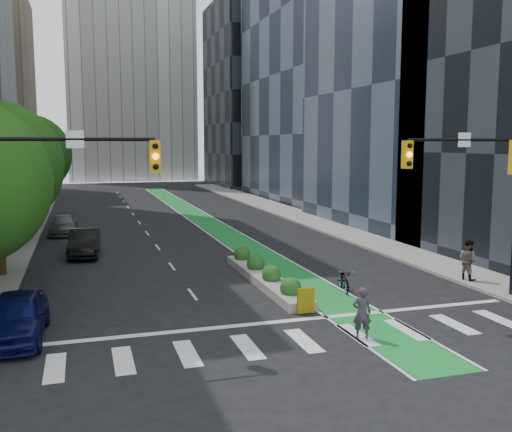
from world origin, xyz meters
TOP-DOWN VIEW (x-y plane):
  - ground at (0.00, 0.00)m, footprint 160.00×160.00m
  - sidewalk_left at (-11.80, 25.00)m, footprint 3.60×90.00m
  - sidewalk_right at (11.80, 25.00)m, footprint 3.60×90.00m
  - bike_lane_paint at (3.00, 30.00)m, footprint 2.20×70.00m
  - building_glass_far at (21.00, 45.00)m, footprint 14.00×24.00m
  - building_dark_end at (20.00, 68.00)m, footprint 14.00×18.00m
  - tree_midfar at (-11.00, 22.00)m, footprint 5.60×5.60m
  - tree_far at (-11.00, 32.00)m, footprint 6.60×6.60m
  - signal_left at (-8.70, 0.46)m, footprint 6.14×0.51m
  - signal_right at (8.67, 0.47)m, footprint 5.82×0.51m
  - median_planter at (1.20, 7.04)m, footprint 1.20×10.26m
  - bicycle at (4.20, 4.61)m, footprint 1.12×2.05m
  - cyclist at (2.00, -1.34)m, footprint 0.75×0.58m
  - parked_car_left_near at (-9.33, 2.00)m, footprint 2.07×4.80m
  - parked_car_left_mid at (-7.00, 16.55)m, footprint 1.98×4.89m
  - parked_car_left_far at (-8.42, 25.45)m, footprint 2.08×4.74m
  - pedestrian_near at (10.56, 4.28)m, footprint 0.94×1.09m

SIDE VIEW (x-z plane):
  - ground at x=0.00m, z-range 0.00..0.00m
  - bike_lane_paint at x=3.00m, z-range 0.00..0.01m
  - sidewalk_left at x=-11.80m, z-range 0.00..0.15m
  - sidewalk_right at x=11.80m, z-range 0.00..0.15m
  - median_planter at x=1.20m, z-range -0.18..0.92m
  - bicycle at x=4.20m, z-range 0.00..1.02m
  - parked_car_left_far at x=-8.42m, z-range 0.00..1.35m
  - parked_car_left_mid at x=-7.00m, z-range 0.00..1.58m
  - parked_car_left_near at x=-9.33m, z-range 0.00..1.61m
  - cyclist at x=2.00m, z-range 0.00..1.81m
  - pedestrian_near at x=10.56m, z-range 0.15..2.08m
  - signal_left at x=-8.70m, z-range 1.18..8.38m
  - signal_right at x=8.67m, z-range 1.20..8.40m
  - tree_midfar at x=-11.00m, z-range 1.07..8.83m
  - tree_far at x=-11.00m, z-range 1.19..10.20m
  - building_dark_end at x=20.00m, z-range 0.00..28.00m
  - building_glass_far at x=21.00m, z-range 0.00..42.00m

